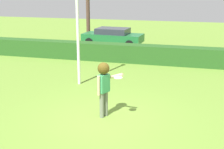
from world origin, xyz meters
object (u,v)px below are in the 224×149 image
at_px(person, 104,82).
at_px(parked_car_green, 113,36).
at_px(frisbee, 118,78).
at_px(lamppost, 77,12).

height_order(person, parked_car_green, person).
bearing_deg(frisbee, parked_car_green, 105.97).
height_order(lamppost, parked_car_green, lamppost).
distance_m(person, parked_car_green, 12.71).
bearing_deg(lamppost, parked_car_green, 96.19).
distance_m(frisbee, parked_car_green, 13.01).
relative_size(frisbee, lamppost, 0.05).
bearing_deg(person, frisbee, -18.30).
xyz_separation_m(lamppost, parked_car_green, (-1.00, 9.19, -2.41)).
bearing_deg(frisbee, person, 161.70).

